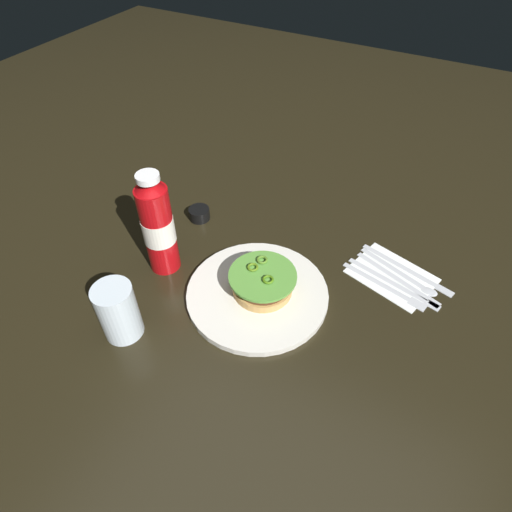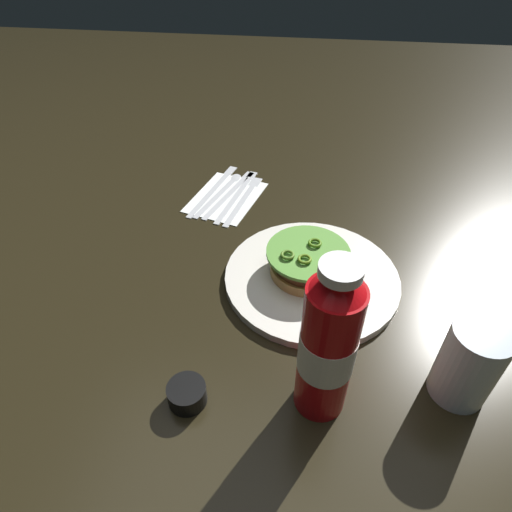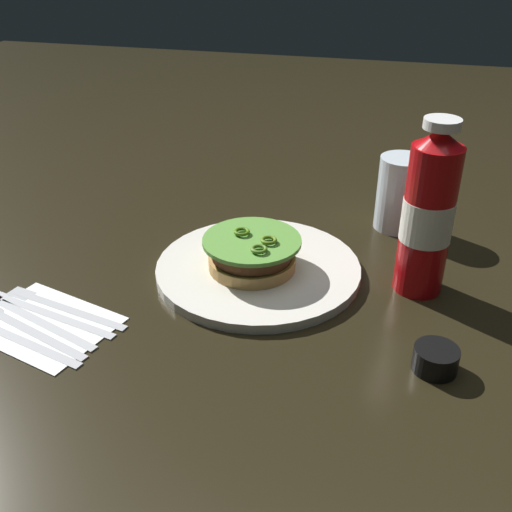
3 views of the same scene
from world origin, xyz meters
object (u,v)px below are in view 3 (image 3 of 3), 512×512
Objects in this scene: fork_utensil at (55,303)px; spoon_utensil at (17,322)px; napkin at (44,324)px; burger_sandwich at (252,253)px; butter_knife at (30,315)px; condiment_cup at (435,359)px; dinner_plate at (258,270)px; water_glass at (400,193)px; steak_knife at (40,309)px; ketchup_bottle at (428,214)px; table_knife at (4,331)px.

fork_utensil is 0.06m from spoon_utensil.
fork_utensil is (0.01, -0.04, 0.00)m from napkin.
burger_sandwich reaches higher than butter_knife.
condiment_cup is 0.50m from butter_knife.
condiment_cup is 0.49m from fork_utensil.
spoon_utensil is (0.26, 0.20, -0.00)m from dinner_plate.
steak_knife is at bearing 39.81° from water_glass.
dinner_plate is 0.25m from ketchup_bottle.
water_glass is at bearing -140.67° from fork_utensil.
condiment_cup is at bearing 179.42° from fork_utensil.
water_glass is 0.63× the size of fork_utensil.
steak_knife reaches higher than napkin.
condiment_cup is at bearing 97.74° from ketchup_bottle.
dinner_plate is at bearing -148.68° from fork_utensil.
burger_sandwich reaches higher than fork_utensil.
condiment_cup is 0.24× the size of steak_knife.
ketchup_bottle reaches higher than dinner_plate.
fork_utensil is at bearing -127.27° from steak_knife.
burger_sandwich is 0.29m from condiment_cup.
ketchup_bottle is at bearing -160.26° from fork_utensil.
dinner_plate is at bearing -145.17° from butter_knife.
condiment_cup is 0.50m from steak_knife.
steak_knife is at bearing -103.50° from butter_knife.
water_glass is at bearing -140.19° from steak_knife.
table_knife is at bearing 73.02° from butter_knife.
water_glass reaches higher than condiment_cup.
table_knife is (0.01, 0.04, 0.00)m from butter_knife.
condiment_cup is at bearing -174.98° from spoon_utensil.
napkin is 0.05m from table_knife.
water_glass reaches higher than burger_sandwich.
burger_sandwich is 0.75× the size of spoon_utensil.
table_knife is (0.03, 0.07, 0.00)m from fork_utensil.
table_knife is at bearing 38.97° from dinner_plate.
ketchup_bottle reaches higher than butter_knife.
dinner_plate reaches higher than fork_utensil.
ketchup_bottle reaches higher than condiment_cup.
table_knife is (0.00, 0.02, 0.00)m from spoon_utensil.
fork_utensil is (0.42, 0.35, -0.06)m from water_glass.
butter_knife is 0.02m from spoon_utensil.
napkin is 0.03m from steak_knife.
condiment_cup is 0.30× the size of napkin.
burger_sandwich is at bearing 45.84° from dinner_plate.
condiment_cup is 0.26× the size of butter_knife.
napkin is 0.85× the size of butter_knife.
fork_utensil is at bearing -111.66° from table_knife.
condiment_cup is at bearing -178.67° from steak_knife.
napkin is 0.03m from butter_knife.
water_glass is at bearing -137.24° from table_knife.
burger_sandwich is 0.72× the size of fork_utensil.
water_glass is (-0.18, -0.20, 0.05)m from dinner_plate.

